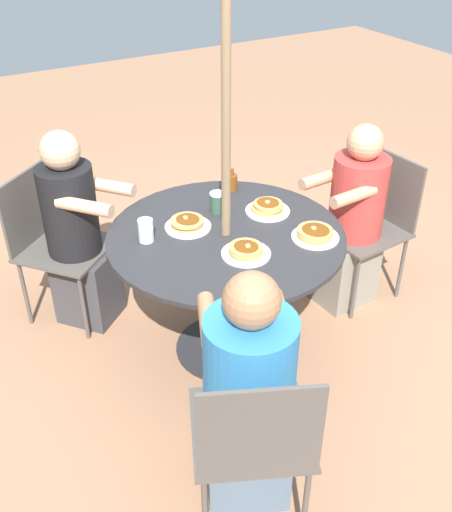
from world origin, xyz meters
TOP-DOWN VIEW (x-y plane):
  - ground_plane at (0.00, 0.00)m, footprint 12.00×12.00m
  - patio_table at (0.00, 0.00)m, footprint 1.20×1.20m
  - umbrella_pole at (0.00, 0.00)m, footprint 0.04×0.04m
  - patio_chair_north at (0.07, -1.07)m, footprint 0.49×0.49m
  - diner_north at (0.06, -0.89)m, footprint 0.35×0.50m
  - patio_chair_east at (0.82, 0.69)m, footprint 0.65×0.65m
  - diner_east at (0.69, 0.58)m, footprint 0.55×0.53m
  - patio_chair_south at (-0.98, 0.44)m, footprint 0.61×0.61m
  - diner_south at (-0.82, 0.37)m, footprint 0.56×0.51m
  - pancake_plate_a at (0.15, 0.14)m, footprint 0.24×0.24m
  - pancake_plate_b at (0.09, -0.30)m, footprint 0.24×0.24m
  - pancake_plate_c at (-0.25, -0.36)m, footprint 0.24×0.24m
  - pancake_plate_d at (-0.21, 0.01)m, footprint 0.24×0.24m
  - syrup_bottle at (0.41, -0.27)m, footprint 0.09×0.07m
  - coffee_cup at (0.22, -0.07)m, footprint 0.08×0.08m
  - drinking_glass_a at (0.14, 0.37)m, footprint 0.08×0.08m

SIDE VIEW (x-z plane):
  - ground_plane at x=0.00m, z-range 0.00..0.00m
  - patio_chair_north at x=0.07m, z-range 0.07..0.96m
  - patio_chair_east at x=0.82m, z-range 0.07..0.96m
  - patio_chair_south at x=-0.98m, z-range 0.07..0.96m
  - diner_south at x=-0.82m, z-range -0.05..1.09m
  - diner_north at x=0.06m, z-range -0.04..1.10m
  - diner_east at x=0.69m, z-range -0.04..1.14m
  - patio_table at x=0.00m, z-range 0.23..0.99m
  - pancake_plate_d at x=-0.21m, z-range 0.75..0.81m
  - pancake_plate_a at x=0.15m, z-range 0.75..0.81m
  - pancake_plate_c at x=-0.25m, z-range 0.75..0.81m
  - pancake_plate_b at x=0.09m, z-range 0.75..0.82m
  - syrup_bottle at x=0.41m, z-range 0.75..0.88m
  - coffee_cup at x=0.22m, z-range 0.76..0.87m
  - drinking_glass_a at x=0.14m, z-range 0.76..0.88m
  - umbrella_pole at x=0.00m, z-range 0.00..2.17m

